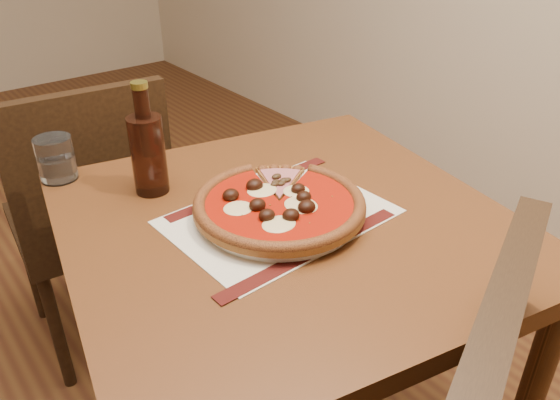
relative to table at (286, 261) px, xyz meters
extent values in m
cube|color=brown|center=(0.00, 0.00, 0.08)|extent=(0.95, 0.95, 0.04)
cylinder|color=brown|center=(-0.27, 0.41, -0.29)|extent=(0.05, 0.05, 0.71)
cylinder|color=brown|center=(0.41, 0.27, -0.29)|extent=(0.05, 0.05, 0.71)
cube|color=black|center=(-0.14, 0.77, -0.23)|extent=(0.45, 0.45, 0.04)
cylinder|color=black|center=(0.05, 0.93, -0.45)|extent=(0.04, 0.04, 0.40)
cylinder|color=black|center=(-0.30, 0.96, -0.45)|extent=(0.04, 0.04, 0.40)
cylinder|color=black|center=(0.02, 0.57, -0.45)|extent=(0.04, 0.04, 0.40)
cylinder|color=black|center=(-0.33, 0.61, -0.45)|extent=(0.04, 0.04, 0.40)
cube|color=black|center=(-0.16, 0.58, 0.01)|extent=(0.42, 0.08, 0.43)
cube|color=beige|center=(-0.01, 0.01, 0.10)|extent=(0.41, 0.30, 0.00)
cylinder|color=white|center=(-0.01, 0.01, 0.11)|extent=(0.30, 0.30, 0.02)
cylinder|color=#9B5B25|center=(-0.01, 0.01, 0.13)|extent=(0.32, 0.32, 0.01)
torus|color=#984C21|center=(-0.01, 0.01, 0.13)|extent=(0.32, 0.32, 0.02)
cylinder|color=#970D07|center=(-0.01, 0.01, 0.13)|extent=(0.28, 0.28, 0.00)
ellipsoid|color=beige|center=(-0.01, 0.06, 0.14)|extent=(0.05, 0.05, 0.01)
ellipsoid|color=beige|center=(-0.08, 0.04, 0.14)|extent=(0.05, 0.05, 0.01)
ellipsoid|color=beige|center=(-0.04, -0.03, 0.14)|extent=(0.05, 0.05, 0.01)
ellipsoid|color=beige|center=(0.03, -0.06, 0.14)|extent=(0.05, 0.05, 0.01)
ellipsoid|color=beige|center=(0.04, 0.02, 0.14)|extent=(0.05, 0.05, 0.01)
ellipsoid|color=black|center=(-0.01, 0.07, 0.15)|extent=(0.03, 0.03, 0.02)
ellipsoid|color=black|center=(-0.07, 0.08, 0.15)|extent=(0.03, 0.03, 0.02)
ellipsoid|color=black|center=(-0.07, 0.02, 0.15)|extent=(0.03, 0.03, 0.02)
ellipsoid|color=black|center=(-0.09, -0.04, 0.15)|extent=(0.03, 0.03, 0.02)
ellipsoid|color=black|center=(-0.03, -0.05, 0.15)|extent=(0.03, 0.03, 0.02)
ellipsoid|color=black|center=(0.02, -0.07, 0.15)|extent=(0.03, 0.03, 0.02)
ellipsoid|color=black|center=(0.04, -0.02, 0.15)|extent=(0.03, 0.03, 0.02)
ellipsoid|color=black|center=(0.08, 0.02, 0.15)|extent=(0.03, 0.03, 0.02)
ellipsoid|color=#372614|center=(0.04, 0.05, 0.14)|extent=(0.02, 0.01, 0.01)
ellipsoid|color=#372614|center=(0.06, 0.08, 0.14)|extent=(0.02, 0.01, 0.01)
ellipsoid|color=#372614|center=(0.03, 0.06, 0.14)|extent=(0.02, 0.01, 0.01)
ellipsoid|color=#372614|center=(0.05, 0.09, 0.14)|extent=(0.02, 0.01, 0.01)
ellipsoid|color=#372614|center=(0.03, 0.06, 0.14)|extent=(0.02, 0.01, 0.01)
ellipsoid|color=#372614|center=(0.04, 0.10, 0.14)|extent=(0.02, 0.01, 0.01)
cylinder|color=white|center=(-0.28, 0.43, 0.15)|extent=(0.10, 0.10, 0.09)
cylinder|color=#33160C|center=(-0.15, 0.25, 0.18)|extent=(0.07, 0.07, 0.16)
cylinder|color=#33160C|center=(-0.15, 0.25, 0.29)|extent=(0.03, 0.03, 0.07)
cylinder|color=olive|center=(-0.15, 0.25, 0.32)|extent=(0.03, 0.03, 0.01)
camera|label=1|loc=(-0.55, -0.68, 0.64)|focal=35.00mm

